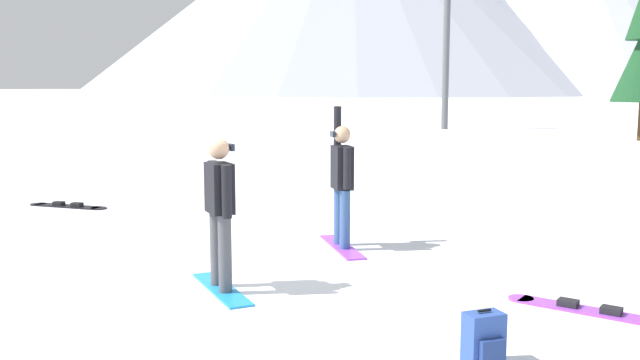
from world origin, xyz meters
name	(u,v)px	position (x,y,z in m)	size (l,w,h in m)	color
ground_plane	(218,279)	(0.00, 0.00, 0.00)	(800.00, 800.00, 0.00)	white
snowboarder_foreground	(220,210)	(0.29, -0.38, 0.92)	(1.29, 1.17, 1.74)	#1E8CD8
snowboarder_midground	(342,182)	(0.75, 2.13, 0.95)	(1.17, 1.41, 2.02)	#993FD8
loose_snowboard_near_right	(589,310)	(4.17, 0.47, 0.02)	(1.72, 0.61, 0.09)	#993FD8
loose_snowboard_far_spare	(68,206)	(-5.35, 3.16, 0.02)	(1.72, 0.44, 0.09)	black
backpack_blue	(484,339)	(3.44, -1.33, 0.21)	(0.38, 0.38, 0.47)	#2D4C9E
ski_lift_tower	(447,36)	(-4.70, 30.18, 4.95)	(3.25, 0.36, 8.53)	#595B60
peak_west_ridge	(565,1)	(-14.59, 210.26, 26.47)	(109.81, 109.81, 50.66)	#B2B7C6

